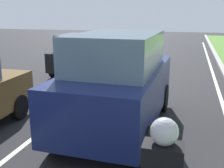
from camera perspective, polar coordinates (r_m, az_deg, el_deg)
The scene contains 5 objects.
ground_plane at distance 11.75m, azimuth 2.98°, elevation 1.18°, with size 60.00×60.00×0.00m, color #262628.
lane_line_center at distance 11.93m, azimuth -0.29°, elevation 1.41°, with size 0.12×32.00×0.01m, color silver.
lane_line_right_edge at distance 11.52m, azimuth 20.70°, elevation -0.02°, with size 0.12×32.00×0.01m, color silver.
car_suv_ahead at distance 6.41m, azimuth 1.40°, elevation 0.56°, with size 2.04×4.54×2.28m.
car_hatchback_far at distance 12.76m, azimuth -6.51°, elevation 6.20°, with size 1.75×3.71×1.78m.
Camera 1 is at (2.54, 2.85, 2.72)m, focal length 44.33 mm.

